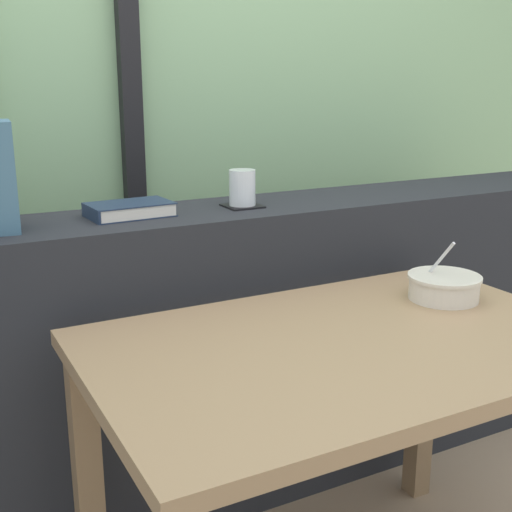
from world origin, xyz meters
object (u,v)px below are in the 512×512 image
Objects in this scene: juice_glass at (242,189)px; closed_book at (129,210)px; coaster_square at (242,206)px; soup_bowl at (444,287)px; breakfast_table at (346,387)px.

closed_book is (-0.33, 0.02, -0.03)m from juice_glass.
coaster_square is 0.55× the size of soup_bowl.
juice_glass is 0.33m from closed_book.
coaster_square is 0.05m from juice_glass.
breakfast_table is 0.41m from soup_bowl.
juice_glass reaches higher than soup_bowl.
coaster_square is at bearing 0.00° from juice_glass.
coaster_square is 0.60m from soup_bowl.
breakfast_table is 6.08× the size of soup_bowl.
juice_glass is (0.05, 0.59, 0.35)m from breakfast_table.
coaster_square is 0.45× the size of closed_book.
breakfast_table is at bearing -94.58° from coaster_square.
coaster_square is at bearing 85.42° from breakfast_table.
juice_glass reaches higher than closed_book.
soup_bowl is at bearing 16.21° from breakfast_table.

